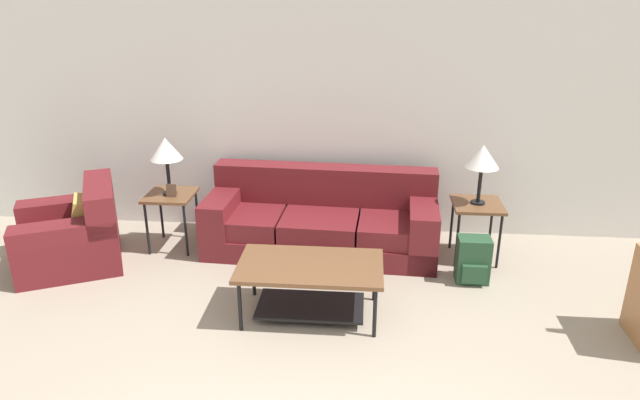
{
  "coord_description": "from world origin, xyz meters",
  "views": [
    {
      "loc": [
        0.27,
        -2.08,
        2.63
      ],
      "look_at": [
        -0.14,
        2.67,
        0.8
      ],
      "focal_mm": 32.0,
      "sensor_mm": 36.0,
      "label": 1
    }
  ],
  "objects": [
    {
      "name": "coffee_table",
      "position": [
        -0.17,
        2.05,
        0.35
      ],
      "size": [
        1.19,
        0.68,
        0.47
      ],
      "color": "brown",
      "rests_on": "ground_plane"
    },
    {
      "name": "table_lamp_right",
      "position": [
        1.36,
        3.25,
        1.06
      ],
      "size": [
        0.32,
        0.32,
        0.59
      ],
      "color": "black",
      "rests_on": "side_table_right"
    },
    {
      "name": "armchair",
      "position": [
        -2.6,
        2.81,
        0.29
      ],
      "size": [
        1.24,
        1.25,
        0.8
      ],
      "color": "maroon",
      "rests_on": "ground_plane"
    },
    {
      "name": "table_lamp_left",
      "position": [
        -1.74,
        3.25,
        1.06
      ],
      "size": [
        0.32,
        0.32,
        0.59
      ],
      "color": "black",
      "rests_on": "side_table_left"
    },
    {
      "name": "side_table_left",
      "position": [
        -1.74,
        3.25,
        0.53
      ],
      "size": [
        0.48,
        0.5,
        0.59
      ],
      "color": "brown",
      "rests_on": "ground_plane"
    },
    {
      "name": "wall_back",
      "position": [
        0.0,
        3.9,
        1.3
      ],
      "size": [
        9.15,
        0.06,
        2.6
      ],
      "color": "silver",
      "rests_on": "ground_plane"
    },
    {
      "name": "picture_frame",
      "position": [
        -1.69,
        3.17,
        0.66
      ],
      "size": [
        0.1,
        0.04,
        0.13
      ],
      "color": "#4C3828",
      "rests_on": "side_table_left"
    },
    {
      "name": "couch",
      "position": [
        -0.18,
        3.33,
        0.3
      ],
      "size": [
        2.39,
        1.01,
        0.82
      ],
      "color": "maroon",
      "rests_on": "ground_plane"
    },
    {
      "name": "backpack",
      "position": [
        1.27,
        2.76,
        0.21
      ],
      "size": [
        0.3,
        0.29,
        0.44
      ],
      "color": "#23472D",
      "rests_on": "ground_plane"
    },
    {
      "name": "side_table_right",
      "position": [
        1.36,
        3.25,
        0.53
      ],
      "size": [
        0.48,
        0.5,
        0.59
      ],
      "color": "brown",
      "rests_on": "ground_plane"
    }
  ]
}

